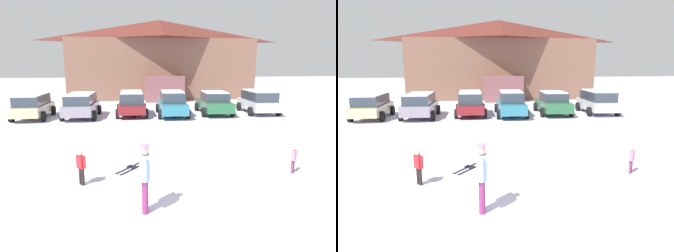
% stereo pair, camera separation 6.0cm
% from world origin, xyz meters
% --- Properties ---
extents(ski_lodge, '(19.29, 11.72, 8.20)m').
position_xyz_m(ski_lodge, '(2.23, 29.12, 4.15)').
color(ski_lodge, brown).
rests_on(ski_lodge, ground).
extents(parked_beige_suv, '(2.12, 4.12, 1.58)m').
position_xyz_m(parked_beige_suv, '(-7.46, 15.60, 0.86)').
color(parked_beige_suv, tan).
rests_on(parked_beige_suv, ground).
extents(parked_grey_wagon, '(2.31, 4.20, 1.60)m').
position_xyz_m(parked_grey_wagon, '(-4.40, 15.54, 0.87)').
color(parked_grey_wagon, gray).
rests_on(parked_grey_wagon, ground).
extents(parked_maroon_van, '(2.12, 4.16, 1.65)m').
position_xyz_m(parked_maroon_van, '(-1.10, 15.99, 0.89)').
color(parked_maroon_van, maroon).
rests_on(parked_maroon_van, ground).
extents(parked_teal_hatchback, '(2.22, 4.81, 1.70)m').
position_xyz_m(parked_teal_hatchback, '(1.65, 15.56, 0.85)').
color(parked_teal_hatchback, teal).
rests_on(parked_teal_hatchback, ground).
extents(parked_green_coupe, '(2.37, 4.58, 1.60)m').
position_xyz_m(parked_green_coupe, '(4.72, 15.90, 0.81)').
color(parked_green_coupe, '#266339').
rests_on(parked_green_coupe, ground).
extents(parked_silver_wagon, '(2.35, 4.14, 1.65)m').
position_xyz_m(parked_silver_wagon, '(7.95, 15.71, 0.89)').
color(parked_silver_wagon, silver).
rests_on(parked_silver_wagon, ground).
extents(skier_adult_in_blue_parka, '(0.26, 0.62, 1.67)m').
position_xyz_m(skier_adult_in_blue_parka, '(-1.01, 1.94, 0.94)').
color(skier_adult_in_blue_parka, '#7F2A60').
rests_on(skier_adult_in_blue_parka, ground).
extents(skier_child_in_red_jacket, '(0.29, 0.30, 1.05)m').
position_xyz_m(skier_child_in_red_jacket, '(-2.74, 3.82, 0.59)').
color(skier_child_in_red_jacket, black).
rests_on(skier_child_in_red_jacket, ground).
extents(skier_child_in_pink_snowsuit, '(0.27, 0.24, 0.89)m').
position_xyz_m(skier_child_in_pink_snowsuit, '(3.85, 3.90, 0.50)').
color(skier_child_in_pink_snowsuit, '#773B5D').
rests_on(skier_child_in_pink_snowsuit, ground).
extents(pair_of_skis, '(1.06, 1.23, 0.08)m').
position_xyz_m(pair_of_skis, '(-1.31, 5.02, 0.02)').
color(pair_of_skis, '#231F32').
rests_on(pair_of_skis, ground).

